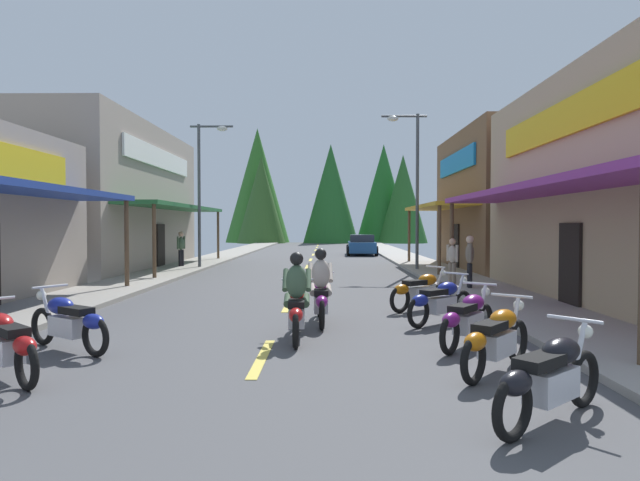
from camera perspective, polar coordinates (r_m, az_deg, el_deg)
ground at (r=24.35m, az=-1.56°, el=-3.30°), size 9.10×78.94×0.10m
sidewalk_left at (r=25.24m, az=-14.74°, el=-2.93°), size 2.41×78.94×0.12m
sidewalk_right at (r=24.77m, az=11.88°, el=-3.00°), size 2.41×78.94×0.12m
centerline_dashes at (r=28.64m, az=-1.20°, el=-2.45°), size 0.16×55.02×0.01m
storefront_left_far at (r=28.00m, az=-24.63°, el=4.11°), size 9.94×13.16×6.66m
storefront_right_far at (r=26.36m, az=20.79°, el=3.94°), size 7.93×9.05×6.31m
streetlamp_left at (r=25.51m, az=-12.14°, el=6.68°), size 1.99×0.30×6.71m
streetlamp_right at (r=24.03m, az=9.69°, el=7.29°), size 1.99×0.30×6.92m
motorcycle_parked_right_0 at (r=6.15m, az=23.28°, el=-13.15°), size 1.68×1.48×1.04m
motorcycle_parked_right_1 at (r=7.88m, az=18.26°, el=-9.83°), size 1.45×1.70×1.04m
motorcycle_parked_right_2 at (r=9.40m, az=15.45°, el=-7.94°), size 1.36×1.77×1.04m
motorcycle_parked_right_3 at (r=11.39m, az=12.71°, el=-6.25°), size 1.67×1.50×1.04m
motorcycle_parked_right_4 at (r=13.14m, az=10.69°, el=-5.19°), size 1.74×1.41×1.04m
motorcycle_parked_left_1 at (r=8.32m, az=-30.46°, el=-9.36°), size 1.69×1.47×1.04m
motorcycle_parked_left_2 at (r=9.68m, az=-25.16°, el=-7.77°), size 1.85×1.25×1.04m
rider_cruising_lead at (r=9.63m, az=-2.49°, el=-6.66°), size 0.60×2.14×1.57m
rider_cruising_trailing at (r=11.15m, az=0.07°, el=-5.52°), size 0.60×2.14×1.57m
pedestrian_by_shop at (r=17.15m, az=15.64°, el=-1.91°), size 0.30×0.57×1.72m
pedestrian_browsing at (r=18.13m, az=13.89°, el=-1.93°), size 0.38×0.53×1.62m
pedestrian_waiting at (r=26.08m, az=-14.56°, el=-0.66°), size 0.38×0.53×1.75m
parked_car_curbside at (r=37.02m, az=4.45°, el=-0.48°), size 2.14×4.34×1.40m
treeline_backdrop at (r=63.80m, az=-0.13°, el=5.16°), size 23.89×9.94×13.72m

